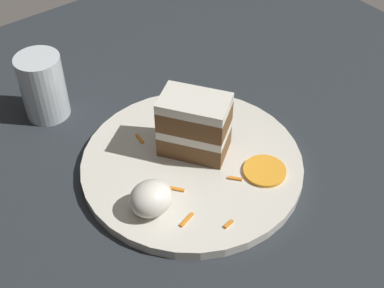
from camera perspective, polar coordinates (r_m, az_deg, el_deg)
ground_plane at (r=0.79m, az=1.68°, el=-2.42°), size 6.00×6.00×0.00m
dining_table at (r=0.77m, az=1.71°, el=-1.47°), size 1.02×0.98×0.04m
plate at (r=0.73m, az=0.00°, el=-2.16°), size 0.30×0.30×0.01m
cake_slice at (r=0.71m, az=0.06°, el=2.21°), size 0.10×0.11×0.09m
cream_dollop at (r=0.65m, az=-4.41°, el=-5.81°), size 0.05×0.05×0.04m
orange_garnish at (r=0.71m, az=7.75°, el=-2.86°), size 0.06×0.06×0.00m
carrot_shreds_scatter at (r=0.69m, az=-0.26°, el=-4.71°), size 0.11×0.20×0.00m
drinking_glass at (r=0.82m, az=-15.52°, el=5.54°), size 0.07×0.07×0.10m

